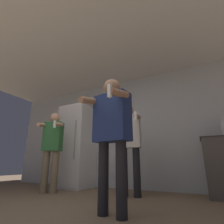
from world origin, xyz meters
The scene contains 7 objects.
wall_back centered at (0.00, 2.69, 1.27)m, with size 7.00×0.06×2.55m.
ceiling_slab centered at (0.00, 1.33, 2.57)m, with size 7.00×3.18×0.05m.
refrigerator centered at (-1.21, 2.31, 0.95)m, with size 0.71×0.73×1.89m.
bottle_clear_vodka centered at (1.85, 2.36, 1.09)m, with size 0.07×0.07×0.35m.
person_woman_foreground centered at (0.57, 0.66, 0.93)m, with size 0.55×0.50×1.54m.
person_man_side centered at (-1.18, 1.49, 0.87)m, with size 0.49×0.51×1.54m.
person_spectator_back centered at (0.35, 1.80, 0.93)m, with size 0.50×0.51×1.58m.
Camera 1 is at (1.48, -1.11, 0.52)m, focal length 28.00 mm.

